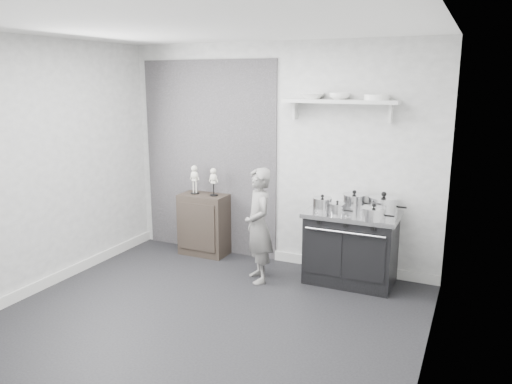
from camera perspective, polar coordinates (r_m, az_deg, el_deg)
ground at (r=4.99m, az=-5.83°, el=-14.23°), size 4.00×4.00×0.00m
room_shell at (r=4.66m, az=-6.31°, el=5.03°), size 4.02×3.62×2.71m
wall_shelf at (r=5.70m, az=9.56°, el=10.07°), size 1.30×0.26×0.24m
stove at (r=5.74m, az=10.78°, el=-6.22°), size 1.02×0.64×0.82m
side_cabinet at (r=6.58m, az=-5.93°, el=-3.69°), size 0.62×0.36×0.80m
child at (r=5.61m, az=0.29°, el=-3.85°), size 0.55×0.57×1.31m
pot_front_left at (r=5.62m, az=7.58°, el=-1.39°), size 0.31×0.22×0.19m
pot_back_left at (r=5.74m, az=11.14°, el=-1.08°), size 0.35×0.27×0.22m
pot_back_right at (r=5.67m, az=14.35°, el=-1.40°), size 0.42×0.33×0.24m
pot_front_right at (r=5.37m, az=13.30°, el=-2.40°), size 0.34×0.26×0.18m
pot_front_center at (r=5.49m, az=9.27°, el=-1.91°), size 0.26×0.17×0.16m
skeleton_full at (r=6.50m, az=-7.04°, el=1.67°), size 0.12×0.08×0.43m
skeleton_torso at (r=6.36m, az=-4.88°, el=1.40°), size 0.12×0.07×0.41m
bowl_large at (r=5.78m, az=6.45°, el=10.85°), size 0.27×0.27×0.07m
bowl_small at (r=5.69m, az=9.53°, el=10.76°), size 0.23×0.23×0.07m
plate_stack at (r=5.60m, az=13.61°, el=10.48°), size 0.27×0.27×0.06m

